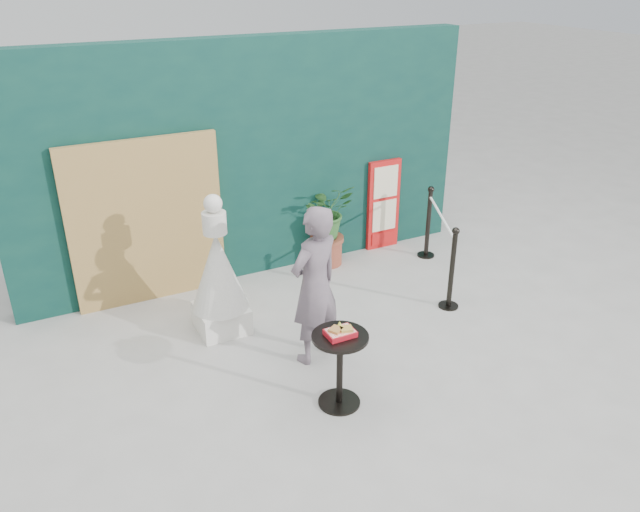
{
  "coord_description": "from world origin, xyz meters",
  "views": [
    {
      "loc": [
        -2.65,
        -4.03,
        3.79
      ],
      "look_at": [
        0.0,
        1.2,
        1.0
      ],
      "focal_mm": 35.0,
      "sensor_mm": 36.0,
      "label": 1
    }
  ],
  "objects": [
    {
      "name": "food_basket",
      "position": [
        -0.35,
        0.11,
        0.79
      ],
      "size": [
        0.26,
        0.19,
        0.11
      ],
      "color": "red",
      "rests_on": "cafe_table"
    },
    {
      "name": "planter",
      "position": [
        0.93,
        2.83,
        0.67
      ],
      "size": [
        0.68,
        0.59,
        1.15
      ],
      "color": "#994632",
      "rests_on": "ground"
    },
    {
      "name": "ground",
      "position": [
        0.0,
        0.0,
        0.0
      ],
      "size": [
        60.0,
        60.0,
        0.0
      ],
      "primitive_type": "plane",
      "color": "#ADAAA5",
      "rests_on": "ground"
    },
    {
      "name": "menu_board",
      "position": [
        1.9,
        2.95,
        0.65
      ],
      "size": [
        0.5,
        0.07,
        1.3
      ],
      "color": "red",
      "rests_on": "ground"
    },
    {
      "name": "woman",
      "position": [
        -0.21,
        0.9,
        0.85
      ],
      "size": [
        0.72,
        0.59,
        1.69
      ],
      "primitive_type": "imported",
      "rotation": [
        0.0,
        0.0,
        3.48
      ],
      "color": "slate",
      "rests_on": "ground"
    },
    {
      "name": "stanchion_barrier",
      "position": [
        1.99,
        1.76,
        0.49
      ],
      "size": [
        0.84,
        1.54,
        1.03
      ],
      "color": "black",
      "rests_on": "ground"
    },
    {
      "name": "statue",
      "position": [
        -0.91,
        1.85,
        0.66
      ],
      "size": [
        0.63,
        0.63,
        1.62
      ],
      "color": "white",
      "rests_on": "ground"
    },
    {
      "name": "cafe_table",
      "position": [
        -0.35,
        0.11,
        0.5
      ],
      "size": [
        0.52,
        0.52,
        0.75
      ],
      "color": "black",
      "rests_on": "ground"
    },
    {
      "name": "back_wall",
      "position": [
        0.0,
        3.15,
        1.5
      ],
      "size": [
        6.0,
        0.3,
        3.0
      ],
      "primitive_type": "cube",
      "color": "#0A2D2A",
      "rests_on": "ground"
    },
    {
      "name": "bamboo_fence",
      "position": [
        -1.4,
        2.94,
        1.0
      ],
      "size": [
        1.8,
        0.08,
        2.0
      ],
      "primitive_type": "cube",
      "color": "tan",
      "rests_on": "ground"
    }
  ]
}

